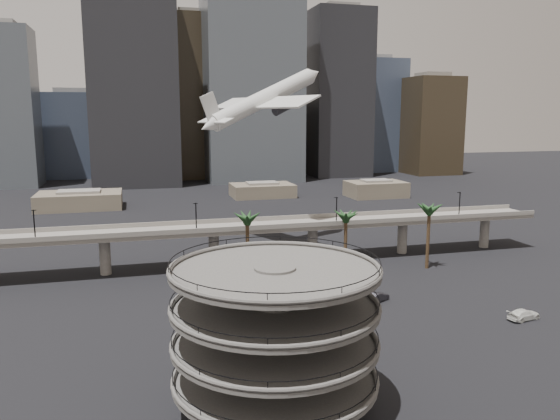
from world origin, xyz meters
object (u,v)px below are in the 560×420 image
object	(u,v)px
overpass	(264,230)
car_b	(377,297)
car_c	(524,314)
car_a	(265,335)
parking_ramp	(275,326)
airborne_jet	(264,99)

from	to	relation	value
overpass	car_b	world-z (taller)	overpass
overpass	car_c	world-z (taller)	overpass
overpass	car_a	bearing A→B (deg)	-103.48
car_a	car_b	xyz separation A→B (m)	(22.47, 10.57, 0.14)
parking_ramp	car_b	distance (m)	40.30
overpass	car_b	xyz separation A→B (m)	(12.88, -29.45, -6.52)
overpass	car_a	world-z (taller)	overpass
car_a	car_c	bearing A→B (deg)	-77.09
overpass	car_b	size ratio (longest dim) A/B	26.24
parking_ramp	airborne_jet	bearing A→B (deg)	77.28
car_a	car_c	size ratio (longest dim) A/B	0.70
parking_ramp	airborne_jet	world-z (taller)	airborne_jet
parking_ramp	overpass	bearing A→B (deg)	77.57
airborne_jet	overpass	bearing A→B (deg)	-128.78
car_b	car_c	xyz separation A→B (m)	(18.76, -13.69, 0.01)
overpass	car_c	bearing A→B (deg)	-53.74
car_b	car_c	bearing A→B (deg)	-152.60
parking_ramp	car_a	bearing A→B (deg)	79.83
car_a	car_b	distance (m)	24.84
airborne_jet	car_b	xyz separation A→B (m)	(9.53, -42.90, -34.53)
parking_ramp	car_c	xyz separation A→B (m)	(44.64, 15.86, -9.01)
parking_ramp	car_b	bearing A→B (deg)	48.79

